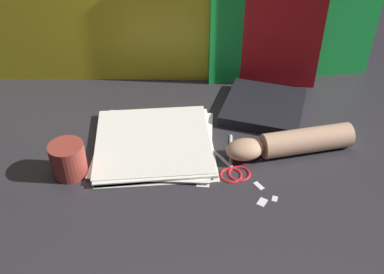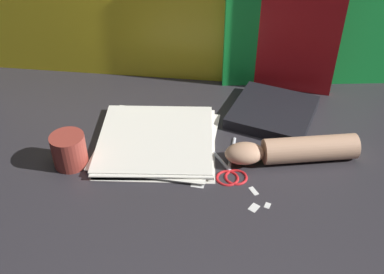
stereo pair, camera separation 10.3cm
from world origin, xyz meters
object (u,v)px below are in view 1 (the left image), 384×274
Objects in this scene: paper_stack at (154,143)px; scissors at (231,166)px; book_closed at (264,107)px; hand_forearm at (292,143)px; mug at (68,160)px.

scissors is (0.19, -0.09, -0.00)m from paper_stack.
hand_forearm reaches higher than book_closed.
book_closed is 3.38× the size of mug.
hand_forearm is 0.55m from mug.
paper_stack is at bearing 155.63° from scissors.
mug is (-0.39, -0.02, 0.04)m from scissors.
book_closed is at bearing 65.03° from scissors.
mug is at bearing -177.76° from scissors.
book_closed is 0.57m from mug.
mug is at bearing -172.69° from hand_forearm.
mug is (-0.54, -0.07, 0.01)m from hand_forearm.
book_closed is at bearing 102.57° from hand_forearm.
book_closed is at bearing 27.17° from paper_stack.
paper_stack is 0.34m from book_closed.
paper_stack is at bearing 27.51° from mug.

